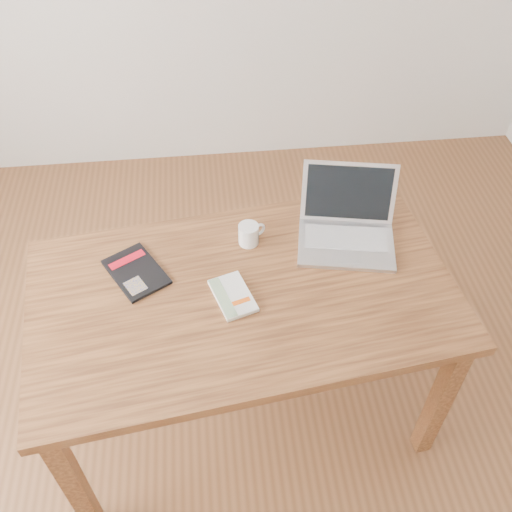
{
  "coord_description": "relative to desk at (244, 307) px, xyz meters",
  "views": [
    {
      "loc": [
        -0.02,
        -1.04,
        2.21
      ],
      "look_at": [
        0.12,
        0.25,
        0.85
      ],
      "focal_mm": 40.0,
      "sensor_mm": 36.0,
      "label": 1
    }
  ],
  "objects": [
    {
      "name": "white_guidebook",
      "position": [
        -0.04,
        -0.02,
        0.1
      ],
      "size": [
        0.16,
        0.21,
        0.02
      ],
      "rotation": [
        0.0,
        0.0,
        0.31
      ],
      "color": "silver",
      "rests_on": "desk"
    },
    {
      "name": "room",
      "position": [
        -0.14,
        -0.19,
        0.69
      ],
      "size": [
        4.04,
        4.04,
        2.7
      ],
      "color": "brown",
      "rests_on": "ground"
    },
    {
      "name": "coffee_mug",
      "position": [
        0.04,
        0.23,
        0.13
      ],
      "size": [
        0.1,
        0.07,
        0.08
      ],
      "rotation": [
        0.0,
        0.0,
        0.47
      ],
      "color": "white",
      "rests_on": "desk"
    },
    {
      "name": "desk",
      "position": [
        0.0,
        0.0,
        0.0
      ],
      "size": [
        1.51,
        0.98,
        0.75
      ],
      "rotation": [
        0.0,
        0.0,
        0.13
      ],
      "color": "brown",
      "rests_on": "ground"
    },
    {
      "name": "black_guidebook",
      "position": [
        -0.36,
        0.12,
        0.1
      ],
      "size": [
        0.25,
        0.28,
        0.01
      ],
      "rotation": [
        0.0,
        0.0,
        0.53
      ],
      "color": "black",
      "rests_on": "desk"
    },
    {
      "name": "laptop",
      "position": [
        0.4,
        0.22,
        0.14
      ],
      "size": [
        0.4,
        0.38,
        0.23
      ],
      "rotation": [
        0.0,
        0.0,
        -0.2
      ],
      "color": "silver",
      "rests_on": "desk"
    }
  ]
}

